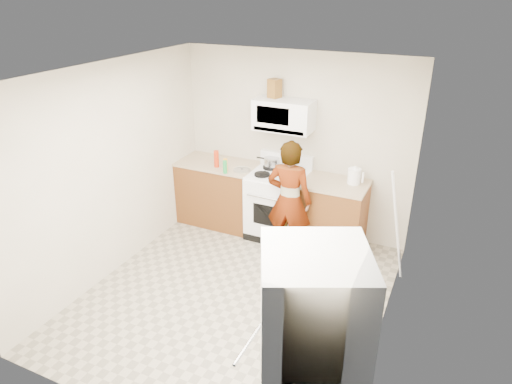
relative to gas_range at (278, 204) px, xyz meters
The scene contains 20 objects.
floor 1.56m from the gas_range, 86.14° to the right, with size 3.60×3.60×0.00m, color gray.
back_wall 0.83m from the gas_range, 72.00° to the left, with size 3.20×0.02×2.50m, color beige.
right_wall 2.37m from the gas_range, 41.25° to the right, with size 0.02×3.60×2.50m, color beige.
cabinet_left 0.94m from the gas_range, behind, with size 1.12×0.62×0.90m, color brown.
counter_left 1.03m from the gas_range, behind, with size 1.14×0.64×0.04m, color tan.
cabinet_right 0.78m from the gas_range, ahead, with size 0.80×0.62×0.90m, color brown.
counter_right 0.89m from the gas_range, ahead, with size 0.82×0.64×0.04m, color tan.
gas_range is the anchor object (origin of this frame).
microwave 1.22m from the gas_range, 90.00° to the left, with size 0.76×0.38×0.40m, color white.
person 0.62m from the gas_range, 53.80° to the right, with size 0.57×0.38×1.57m, color tan.
fridge 3.22m from the gas_range, 63.73° to the right, with size 0.70×0.70×1.70m, color silver.
kettle 1.13m from the gas_range, ahead, with size 0.17×0.17×0.20m, color white.
jug 1.55m from the gas_range, 131.28° to the left, with size 0.14×0.14×0.24m, color brown.
saucepan 0.58m from the gas_range, 137.33° to the left, with size 0.20×0.20×0.11m, color #A9A9AE.
tray 0.53m from the gas_range, 29.62° to the right, with size 0.25×0.16×0.05m, color silver.
bottle_spray 1.05m from the gas_range, behind, with size 0.07×0.07×0.23m, color red.
bottle_hot_sauce 0.90m from the gas_range, 162.71° to the right, with size 0.06×0.06×0.17m, color #FCA11C.
bottle_green_cap 0.90m from the gas_range, 155.73° to the right, with size 0.05×0.05×0.18m, color #198C38.
pot_lid 0.68m from the gas_range, 167.50° to the right, with size 0.24×0.24×0.01m, color silver.
broom 1.70m from the gas_range, 13.77° to the right, with size 0.03×0.03×1.41m, color silver.
Camera 1 is at (2.00, -3.76, 3.25)m, focal length 32.00 mm.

